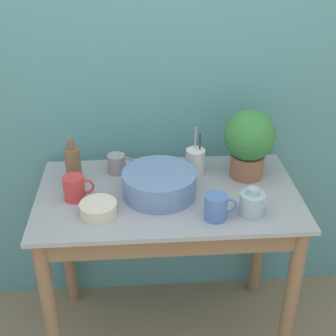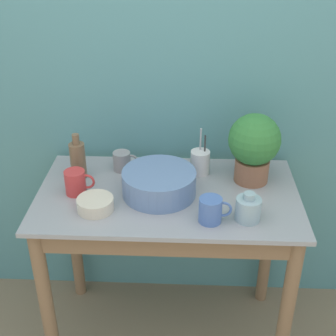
{
  "view_description": "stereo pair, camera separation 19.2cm",
  "coord_description": "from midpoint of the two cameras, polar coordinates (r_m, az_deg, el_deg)",
  "views": [
    {
      "loc": [
        -0.12,
        -1.36,
        1.91
      ],
      "look_at": [
        0.0,
        0.31,
        0.96
      ],
      "focal_mm": 50.0,
      "sensor_mm": 36.0,
      "label": 1
    },
    {
      "loc": [
        0.08,
        -1.36,
        1.91
      ],
      "look_at": [
        0.0,
        0.31,
        0.96
      ],
      "focal_mm": 50.0,
      "sensor_mm": 36.0,
      "label": 2
    }
  ],
  "objects": [
    {
      "name": "bottle_short",
      "position": [
        1.84,
        7.26,
        -4.38
      ],
      "size": [
        0.1,
        0.1,
        0.12
      ],
      "color": "#93B2BC",
      "rests_on": "counter_table"
    },
    {
      "name": "bowl_small_cream",
      "position": [
        1.87,
        -11.42,
        -4.98
      ],
      "size": [
        0.15,
        0.15,
        0.05
      ],
      "color": "beige",
      "rests_on": "counter_table"
    },
    {
      "name": "mug_red",
      "position": [
        1.97,
        -14.06,
        -2.45
      ],
      "size": [
        0.13,
        0.09,
        0.1
      ],
      "color": "#C63838",
      "rests_on": "counter_table"
    },
    {
      "name": "bottle_tall",
      "position": [
        2.07,
        -14.11,
        0.33
      ],
      "size": [
        0.07,
        0.07,
        0.21
      ],
      "color": "brown",
      "rests_on": "counter_table"
    },
    {
      "name": "potted_plant",
      "position": [
        2.04,
        7.23,
        3.26
      ],
      "size": [
        0.22,
        0.22,
        0.31
      ],
      "color": "#8C5B42",
      "rests_on": "counter_table"
    },
    {
      "name": "utensil_cup",
      "position": [
        2.11,
        0.77,
        0.89
      ],
      "size": [
        0.09,
        0.09,
        0.22
      ],
      "color": "silver",
      "rests_on": "counter_table"
    },
    {
      "name": "bowl_wash_large",
      "position": [
        1.95,
        -3.89,
        -1.98
      ],
      "size": [
        0.31,
        0.31,
        0.11
      ],
      "color": "#6684B2",
      "rests_on": "counter_table"
    },
    {
      "name": "counter_table",
      "position": [
        2.08,
        -2.63,
        -7.93
      ],
      "size": [
        1.11,
        0.62,
        0.84
      ],
      "color": "#846647",
      "rests_on": "ground_plane"
    },
    {
      "name": "mug_grey",
      "position": [
        2.13,
        -8.79,
        0.44
      ],
      "size": [
        0.11,
        0.08,
        0.09
      ],
      "color": "gray",
      "rests_on": "counter_table"
    },
    {
      "name": "mug_blue",
      "position": [
        1.8,
        2.88,
        -4.87
      ],
      "size": [
        0.13,
        0.09,
        0.1
      ],
      "color": "#4C70B7",
      "rests_on": "counter_table"
    },
    {
      "name": "wall_back",
      "position": [
        2.16,
        -3.28,
        10.26
      ],
      "size": [
        6.0,
        0.05,
        2.4
      ],
      "color": "teal",
      "rests_on": "ground_plane"
    }
  ]
}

